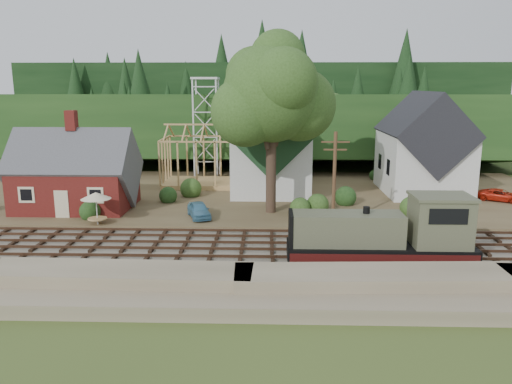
{
  "coord_description": "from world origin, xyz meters",
  "views": [
    {
      "loc": [
        1.97,
        -33.66,
        11.6
      ],
      "look_at": [
        0.79,
        6.0,
        3.0
      ],
      "focal_mm": 35.0,
      "sensor_mm": 36.0,
      "label": 1
    }
  ],
  "objects_px": {
    "locomotive": "(388,237)",
    "patio_set": "(96,197)",
    "car_blue": "(199,210)",
    "car_red": "(501,195)"
  },
  "relations": [
    {
      "from": "locomotive",
      "to": "patio_set",
      "type": "bearing_deg",
      "value": 158.61
    },
    {
      "from": "car_blue",
      "to": "car_red",
      "type": "bearing_deg",
      "value": -5.24
    },
    {
      "from": "car_blue",
      "to": "patio_set",
      "type": "bearing_deg",
      "value": 177.59
    },
    {
      "from": "car_red",
      "to": "patio_set",
      "type": "xyz_separation_m",
      "value": [
        -36.96,
        -9.54,
        1.72
      ]
    },
    {
      "from": "locomotive",
      "to": "car_blue",
      "type": "relative_size",
      "value": 2.95
    },
    {
      "from": "car_blue",
      "to": "patio_set",
      "type": "relative_size",
      "value": 1.46
    },
    {
      "from": "patio_set",
      "to": "locomotive",
      "type": "bearing_deg",
      "value": -21.39
    },
    {
      "from": "locomotive",
      "to": "car_red",
      "type": "relative_size",
      "value": 2.8
    },
    {
      "from": "locomotive",
      "to": "car_red",
      "type": "distance_m",
      "value": 23.66
    },
    {
      "from": "car_blue",
      "to": "car_red",
      "type": "height_order",
      "value": "car_blue"
    }
  ]
}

